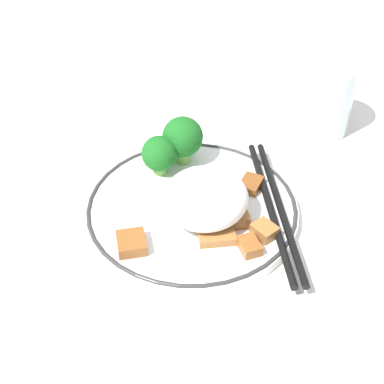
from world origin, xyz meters
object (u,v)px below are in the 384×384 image
at_px(plate, 192,208).
at_px(broccoli_back_left, 183,138).
at_px(broccoli_back_center, 160,154).
at_px(chopsticks, 275,207).
at_px(drinking_glass, 322,98).

distance_m(plate, broccoli_back_left, 0.09).
relative_size(broccoli_back_left, broccoli_back_center, 1.24).
xyz_separation_m(broccoli_back_left, chopsticks, (0.11, 0.07, -0.03)).
height_order(chopsticks, drinking_glass, drinking_glass).
distance_m(broccoli_back_left, drinking_glass, 0.20).
relative_size(plate, drinking_glass, 2.49).
height_order(broccoli_back_left, drinking_glass, drinking_glass).
distance_m(chopsticks, drinking_glass, 0.20).
xyz_separation_m(plate, chopsticks, (0.03, 0.09, 0.01)).
bearing_deg(broccoli_back_left, chopsticks, 32.53).
relative_size(broccoli_back_center, chopsticks, 0.21).
bearing_deg(drinking_glass, broccoli_back_left, -80.54).
distance_m(plate, chopsticks, 0.09).
bearing_deg(chopsticks, broccoli_back_left, -147.47).
distance_m(broccoli_back_center, chopsticks, 0.15).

